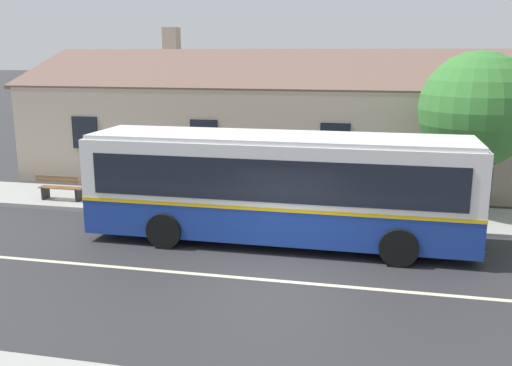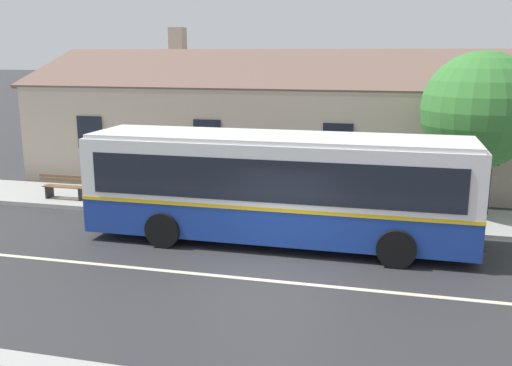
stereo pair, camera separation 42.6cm
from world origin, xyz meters
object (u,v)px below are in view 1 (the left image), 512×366
Objects in this scene: bench_down_street at (182,195)px; street_tree_primary at (476,114)px; transit_bus at (279,185)px; bench_by_building at (61,189)px.

street_tree_primary is at bearing 9.67° from bench_down_street.
bench_down_street is 0.32× the size of street_tree_primary.
transit_bus is 7.21m from street_tree_primary.
street_tree_primary reaches higher than bench_down_street.
bench_by_building is 4.56m from bench_down_street.
transit_bus is 2.02× the size of street_tree_primary.
bench_down_street is (4.56, 0.04, 0.00)m from bench_by_building.
bench_down_street is at bearing -170.33° from street_tree_primary.
street_tree_primary is (5.71, 4.06, 1.72)m from transit_bus.
transit_bus reaches higher than bench_down_street.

